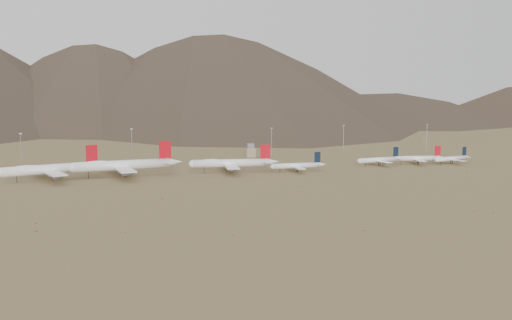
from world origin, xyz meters
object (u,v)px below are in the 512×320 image
object	(u,v)px
widebody_west	(51,169)
widebody_centre	(123,165)
control_tower	(250,151)
widebody_east	(231,163)
narrowbody_a	(298,166)
narrowbody_b	(380,160)

from	to	relation	value
widebody_west	widebody_centre	world-z (taller)	widebody_centre
control_tower	widebody_east	bearing A→B (deg)	-112.88
narrowbody_a	control_tower	bearing A→B (deg)	96.59
widebody_east	widebody_west	bearing A→B (deg)	-172.23
narrowbody_a	control_tower	xyz separation A→B (m)	(-11.51, 96.03, 0.70)
widebody_east	control_tower	distance (m)	93.34
widebody_centre	widebody_west	bearing A→B (deg)	176.75
widebody_centre	narrowbody_a	distance (m)	125.84
narrowbody_a	narrowbody_b	bearing A→B (deg)	12.40
control_tower	narrowbody_a	bearing A→B (deg)	-83.17
widebody_west	widebody_centre	bearing A→B (deg)	-13.30
widebody_west	narrowbody_a	world-z (taller)	widebody_west
widebody_west	narrowbody_b	bearing A→B (deg)	-14.84
widebody_centre	narrowbody_b	world-z (taller)	widebody_centre
control_tower	widebody_centre	bearing A→B (deg)	-142.50
widebody_east	control_tower	size ratio (longest dim) A/B	5.56
narrowbody_a	widebody_centre	bearing A→B (deg)	175.85
widebody_west	control_tower	distance (m)	185.62
widebody_west	narrowbody_b	xyz separation A→B (m)	(246.99, 11.48, -3.10)
widebody_centre	narrowbody_a	bearing A→B (deg)	-11.36
narrowbody_b	control_tower	bearing A→B (deg)	127.57
widebody_east	narrowbody_b	distance (m)	121.69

